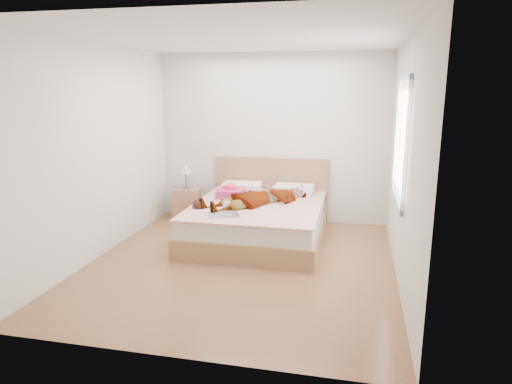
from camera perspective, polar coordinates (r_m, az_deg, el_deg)
ground at (r=5.56m, az=-1.91°, el=-8.99°), size 4.00×4.00×0.00m
woman at (r=6.32m, az=0.48°, el=-0.32°), size 1.64×1.65×0.23m
hair at (r=6.90m, az=-3.38°, el=0.12°), size 0.53×0.60×0.07m
phone at (r=6.80m, az=-2.94°, el=1.06°), size 0.09×0.09×0.05m
room_shell at (r=5.35m, az=17.68°, el=6.15°), size 4.00×4.00×4.00m
bed at (r=6.42m, az=0.36°, el=-3.33°), size 1.80×2.08×1.00m
towel at (r=6.64m, az=-3.22°, el=-0.00°), size 0.39×0.33×0.20m
magazine at (r=5.74m, az=-4.10°, el=-2.83°), size 0.50×0.42×0.03m
coffee_mug at (r=6.02m, az=-3.67°, el=-1.65°), size 0.13×0.11×0.10m
plush_toy at (r=6.10m, az=-7.30°, el=-1.47°), size 0.13×0.20×0.11m
nightstand at (r=7.37m, az=-8.65°, el=-1.15°), size 0.50×0.47×0.91m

